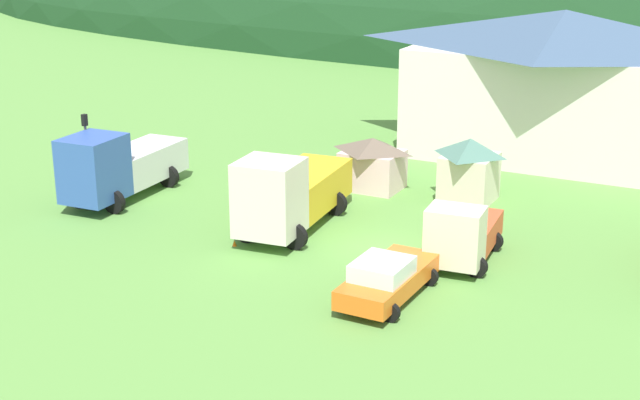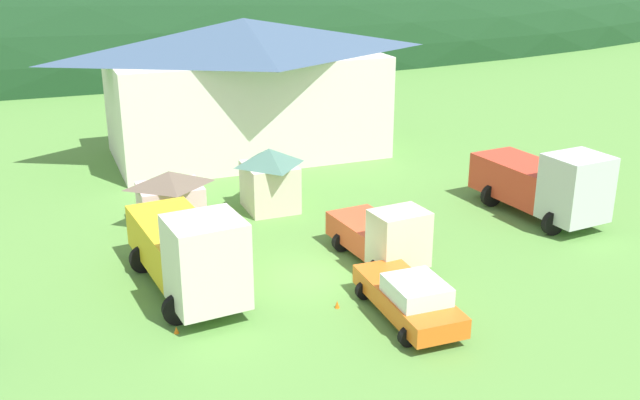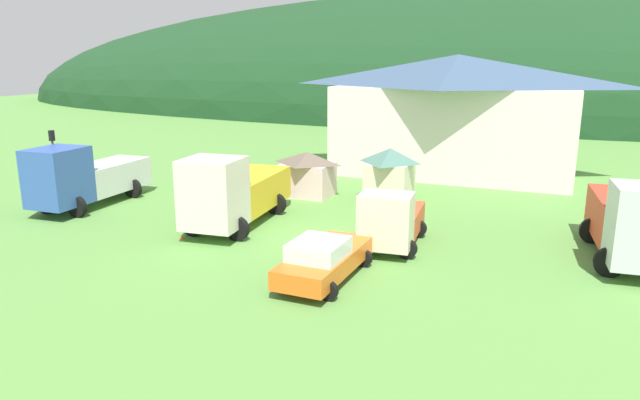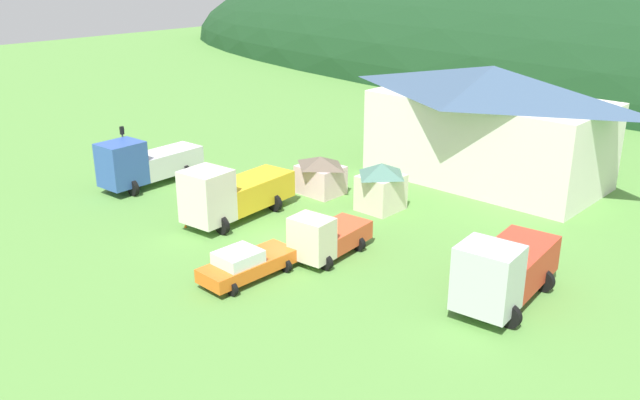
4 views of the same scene
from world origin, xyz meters
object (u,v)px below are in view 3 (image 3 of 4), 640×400
Objects in this scene: play_shed_cream at (390,175)px; light_truck_cream at (391,220)px; box_truck_blue at (83,177)px; traffic_light_west at (55,161)px; heavy_rig_striped at (233,191)px; tow_truck_silver at (636,222)px; traffic_cone_mid_row at (294,259)px; depot_building at (455,113)px; play_shed_pink at (308,173)px; service_pickup_orange at (324,259)px; traffic_cone_near_pickup at (182,239)px.

light_truck_cream is at bearing -73.53° from play_shed_cream.
box_truck_blue is 1.81× the size of traffic_light_west.
traffic_light_west is at bearing -91.34° from heavy_rig_striped.
traffic_cone_mid_row is at bearing -75.16° from tow_truck_silver.
depot_building reaches higher than traffic_cone_mid_row.
tow_truck_silver is at bearing -18.54° from play_shed_pink.
service_pickup_orange is (-1.21, -4.53, -0.41)m from light_truck_cream.
heavy_rig_striped is at bearing 4.22° from traffic_light_west.
tow_truck_silver is at bearing 90.41° from box_truck_blue.
box_truck_blue reaches higher than service_pickup_orange.
heavy_rig_striped is (-5.57, -7.57, 0.15)m from play_shed_cream.
traffic_light_west is at bearing 171.37° from traffic_cone_mid_row.
play_shed_pink is 5.45× the size of traffic_cone_mid_row.
play_shed_pink reaches higher than traffic_cone_mid_row.
heavy_rig_striped is at bearing -126.33° from play_shed_cream.
traffic_cone_mid_row is at bearing -3.47° from traffic_cone_near_pickup.
play_shed_pink is at bearing -114.33° from tow_truck_silver.
traffic_light_west reaches higher than light_truck_cream.
depot_building is 25.57m from traffic_light_west.
heavy_rig_striped is at bearing -95.31° from play_shed_pink.
box_truck_blue reaches higher than traffic_cone_mid_row.
play_shed_pink is at bearing 79.86° from traffic_cone_near_pickup.
depot_building reaches higher than heavy_rig_striped.
traffic_light_west is at bearing 168.28° from traffic_cone_near_pickup.
box_truck_blue is 1.49× the size of light_truck_cream.
light_truck_cream is (7.19, -7.43, -0.11)m from play_shed_pink.
depot_building is at bearing 56.98° from play_shed_pink.
play_shed_pink is 0.40× the size of box_truck_blue.
traffic_cone_mid_row is (15.11, -2.29, -2.60)m from traffic_light_west.
tow_truck_silver is 1.70× the size of traffic_light_west.
play_shed_cream is 8.09m from light_truck_cream.
traffic_light_west is (-17.13, 3.94, 1.77)m from service_pickup_orange.
traffic_light_west is at bearing -93.50° from light_truck_cream.
play_shed_pink is 6.15× the size of traffic_cone_near_pickup.
light_truck_cream is 9.59m from tow_truck_silver.
play_shed_pink is at bearing 111.00° from traffic_cone_mid_row.
traffic_cone_mid_row is (-2.70, -20.56, -4.21)m from depot_building.
depot_building reaches higher than tow_truck_silver.
play_shed_pink is (-4.89, -0.33, -0.24)m from play_shed_cream.
heavy_rig_striped is at bearing 146.47° from traffic_cone_mid_row.
box_truck_blue is (-10.05, -7.25, 0.38)m from play_shed_pink.
play_shed_pink is 0.39× the size of heavy_rig_striped.
traffic_cone_near_pickup is at bearing -122.98° from play_shed_cream.
service_pickup_orange is (1.08, -12.29, -0.76)m from play_shed_cream.
service_pickup_orange is 9.27× the size of traffic_cone_mid_row.
play_shed_cream reaches higher than traffic_cone_mid_row.
play_shed_cream is at bearing 84.97° from traffic_cone_mid_row.
tow_truck_silver is at bearing 5.06° from traffic_light_west.
play_shed_cream reaches higher than traffic_cone_near_pickup.
traffic_cone_near_pickup is (-1.11, -2.72, -1.74)m from heavy_rig_striped.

